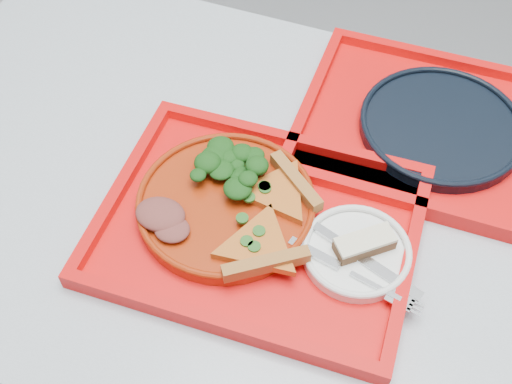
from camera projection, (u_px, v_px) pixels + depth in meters
table at (352, 247)px, 1.01m from camera, size 1.60×0.80×0.75m
tray_main at (259, 227)px, 0.93m from camera, size 0.47×0.37×0.01m
tray_far at (439, 133)px, 1.04m from camera, size 0.46×0.36×0.01m
dinner_plate at (226, 205)px, 0.94m from camera, size 0.26×0.26×0.02m
side_plate at (356, 253)px, 0.89m from camera, size 0.15×0.15×0.01m
navy_plate at (441, 127)px, 1.03m from camera, size 0.26×0.26×0.02m
pizza_slice_a at (259, 243)px, 0.87m from camera, size 0.18×0.18×0.02m
pizza_slice_b at (277, 191)px, 0.93m from camera, size 0.17×0.17×0.02m
salad_heap at (232, 164)px, 0.94m from camera, size 0.10×0.09×0.05m
meat_portion at (160, 214)px, 0.90m from camera, size 0.07×0.06×0.02m
dessert_bar at (365, 244)px, 0.88m from camera, size 0.08×0.08×0.02m
knife at (363, 258)px, 0.87m from camera, size 0.18×0.07×0.01m
fork at (349, 272)px, 0.86m from camera, size 0.19×0.06×0.01m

